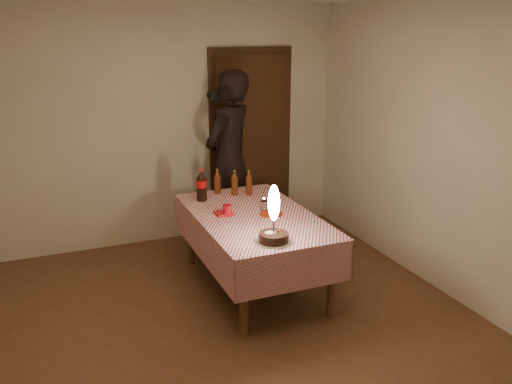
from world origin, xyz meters
TOP-DOWN VIEW (x-y plane):
  - ground at (0.00, 0.00)m, footprint 4.00×4.50m
  - room_shell at (0.03, 0.08)m, footprint 4.04×4.54m
  - dining_table at (0.42, 0.73)m, footprint 1.02×1.72m
  - birthday_cake at (0.32, 0.08)m, footprint 0.29×0.29m
  - red_plate at (0.57, 0.68)m, footprint 0.22×0.22m
  - red_cup at (0.20, 0.80)m, footprint 0.08×0.08m
  - clear_cup at (0.56, 0.81)m, footprint 0.07×0.07m
  - napkin_stack at (0.18, 0.85)m, footprint 0.15×0.15m
  - cola_bottle at (0.11, 1.31)m, footprint 0.10×0.10m
  - amber_bottle_left at (0.33, 1.47)m, footprint 0.06×0.06m
  - amber_bottle_right at (0.60, 1.30)m, footprint 0.06×0.06m
  - amber_bottle_mid at (0.47, 1.36)m, footprint 0.06×0.06m
  - photographer at (0.59, 1.85)m, footprint 0.84×0.79m

SIDE VIEW (x-z plane):
  - ground at x=0.00m, z-range -0.01..0.01m
  - dining_table at x=0.42m, z-range 0.26..0.98m
  - red_plate at x=0.57m, z-range 0.72..0.73m
  - napkin_stack at x=0.18m, z-range 0.72..0.74m
  - clear_cup at x=0.56m, z-range 0.72..0.81m
  - red_cup at x=0.20m, z-range 0.72..0.82m
  - amber_bottle_left at x=0.33m, z-range 0.71..0.97m
  - amber_bottle_right at x=0.60m, z-range 0.71..0.97m
  - amber_bottle_mid at x=0.47m, z-range 0.71..0.97m
  - birthday_cake at x=0.32m, z-range 0.63..1.10m
  - cola_bottle at x=0.11m, z-range 0.72..1.03m
  - photographer at x=0.59m, z-range 0.00..1.92m
  - room_shell at x=0.03m, z-range 0.34..2.96m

